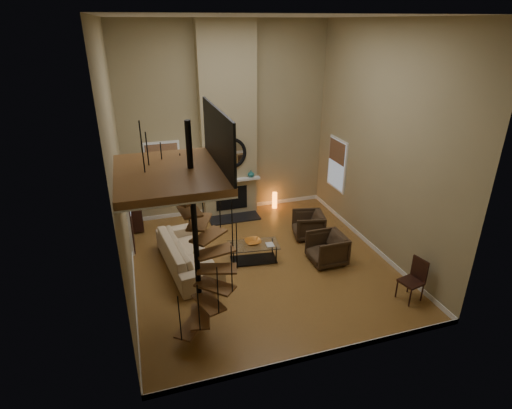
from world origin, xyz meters
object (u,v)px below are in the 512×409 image
object	(u,v)px
hutch	(133,198)
floor_lamp	(187,186)
armchair_far	(330,248)
sofa	(187,253)
armchair_near	(311,225)
accent_lamp	(275,200)
coffee_table	(254,251)
side_chair	(414,277)

from	to	relation	value
hutch	floor_lamp	size ratio (longest dim) A/B	1.04
armchair_far	sofa	bearing A→B (deg)	-102.96
armchair_near	accent_lamp	distance (m)	2.11
sofa	coffee_table	size ratio (longest dim) A/B	1.95
armchair_far	coffee_table	distance (m)	1.86
sofa	accent_lamp	xyz separation A→B (m)	(3.14, 2.62, -0.15)
armchair_near	floor_lamp	world-z (taller)	floor_lamp
hutch	armchair_near	bearing A→B (deg)	-23.17
hutch	coffee_table	bearing A→B (deg)	-44.74
sofa	armchair_near	xyz separation A→B (m)	(3.44, 0.53, -0.04)
armchair_near	floor_lamp	bearing A→B (deg)	-98.36
hutch	side_chair	bearing A→B (deg)	-43.06
coffee_table	sofa	bearing A→B (deg)	173.42
hutch	armchair_far	size ratio (longest dim) A/B	2.12
sofa	coffee_table	distance (m)	1.60
armchair_far	coffee_table	xyz separation A→B (m)	(-1.77, 0.57, -0.07)
armchair_near	side_chair	size ratio (longest dim) A/B	0.86
armchair_near	side_chair	world-z (taller)	side_chair
coffee_table	side_chair	distance (m)	3.70
floor_lamp	armchair_far	bearing A→B (deg)	-38.88
armchair_far	side_chair	world-z (taller)	side_chair
armchair_far	coffee_table	size ratio (longest dim) A/B	0.65
floor_lamp	armchair_near	bearing A→B (deg)	-20.55
coffee_table	side_chair	xyz separation A→B (m)	(2.77, -2.44, 0.24)
floor_lamp	accent_lamp	world-z (taller)	floor_lamp
armchair_near	side_chair	xyz separation A→B (m)	(0.92, -3.16, 0.17)
sofa	side_chair	bearing A→B (deg)	-128.40
hutch	sofa	size ratio (longest dim) A/B	0.71
hutch	floor_lamp	bearing A→B (deg)	-28.64
coffee_table	side_chair	world-z (taller)	side_chair
sofa	armchair_far	xyz separation A→B (m)	(3.36, -0.75, -0.04)
sofa	coffee_table	world-z (taller)	sofa
accent_lamp	side_chair	world-z (taller)	side_chair
sofa	armchair_far	world-z (taller)	sofa
armchair_far	armchair_near	bearing A→B (deg)	176.18
hutch	floor_lamp	distance (m)	1.67
side_chair	hutch	bearing A→B (deg)	136.94
armchair_near	accent_lamp	size ratio (longest dim) A/B	1.52
floor_lamp	side_chair	bearing A→B (deg)	-46.91
armchair_near	coffee_table	world-z (taller)	armchair_near
hutch	floor_lamp	xyz separation A→B (m)	(1.41, -0.77, 0.46)
floor_lamp	side_chair	world-z (taller)	floor_lamp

